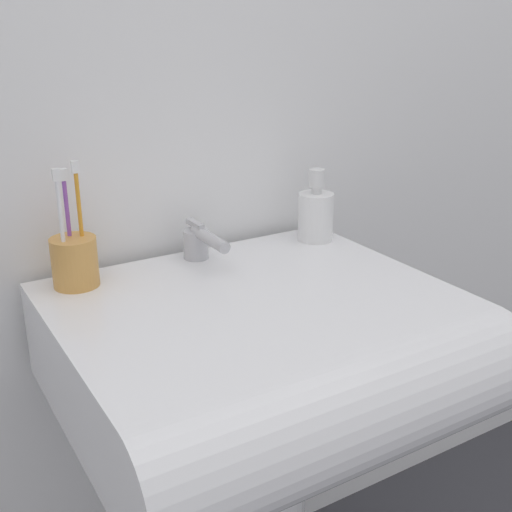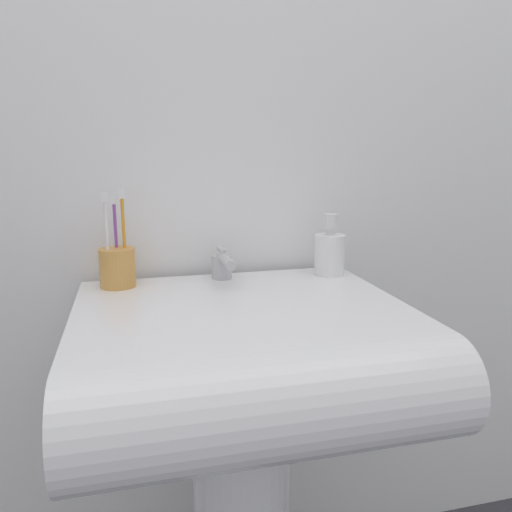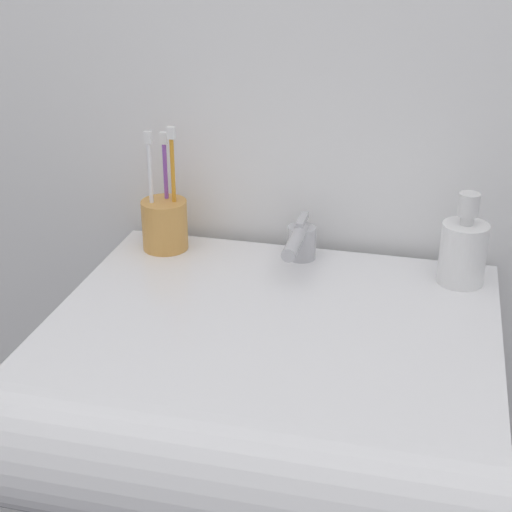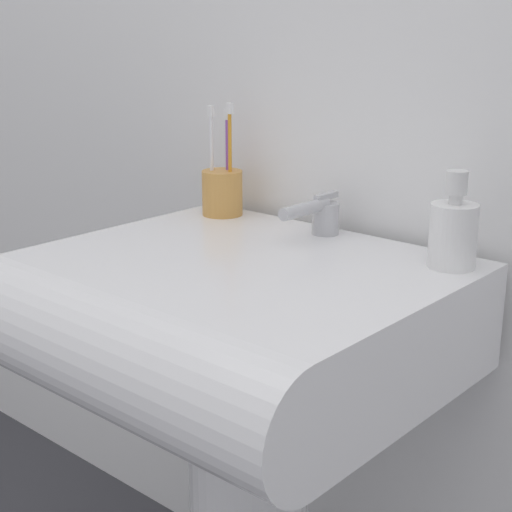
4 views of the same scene
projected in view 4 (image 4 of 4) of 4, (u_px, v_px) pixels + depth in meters
wall_back at (362, 8)px, 1.33m from camera, size 5.00×0.05×2.40m
sink_basin at (220, 322)px, 1.20m from camera, size 0.63×0.58×0.17m
faucet at (318, 214)px, 1.35m from camera, size 0.05×0.14×0.07m
toothbrush_cup at (222, 191)px, 1.49m from camera, size 0.08×0.08×0.21m
soap_bottle at (453, 232)px, 1.17m from camera, size 0.07×0.07×0.15m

